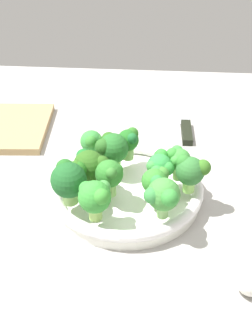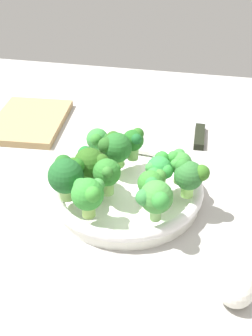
{
  "view_description": "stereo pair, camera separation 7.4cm",
  "coord_description": "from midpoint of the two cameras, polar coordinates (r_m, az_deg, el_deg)",
  "views": [
    {
      "loc": [
        -57.94,
        -3.48,
        49.02
      ],
      "look_at": [
        2.61,
        1.39,
        6.74
      ],
      "focal_mm": 45.07,
      "sensor_mm": 36.0,
      "label": 1
    },
    {
      "loc": [
        -56.9,
        -10.8,
        49.02
      ],
      "look_at": [
        2.61,
        1.39,
        6.74
      ],
      "focal_mm": 45.07,
      "sensor_mm": 36.0,
      "label": 2
    }
  ],
  "objects": [
    {
      "name": "broccoli_floret_9",
      "position": [
        0.66,
        -7.43,
        -3.97
      ],
      "size": [
        5.55,
        5.38,
        6.91
      ],
      "color": "#9FCE63",
      "rests_on": "bowl"
    },
    {
      "name": "broccoli_floret_7",
      "position": [
        0.71,
        -5.21,
        -1.05
      ],
      "size": [
        4.9,
        4.75,
        6.68
      ],
      "color": "#84B45D",
      "rests_on": "bowl"
    },
    {
      "name": "bowl",
      "position": [
        0.77,
        -2.76,
        -3.06
      ],
      "size": [
        27.96,
        27.96,
        3.74
      ],
      "color": "white",
      "rests_on": "ground_plane"
    },
    {
      "name": "broccoli_floret_0",
      "position": [
        0.74,
        4.25,
        1.04
      ],
      "size": [
        4.84,
        4.48,
        6.16
      ],
      "color": "#84C05E",
      "rests_on": "bowl"
    },
    {
      "name": "knife",
      "position": [
        1.01,
        5.96,
        6.01
      ],
      "size": [
        26.65,
        2.97,
        1.5
      ],
      "color": "silver",
      "rests_on": "ground_plane"
    },
    {
      "name": "broccoli_floret_10",
      "position": [
        0.65,
        1.82,
        -3.86
      ],
      "size": [
        6.04,
        5.76,
        7.08
      ],
      "color": "#8FC972",
      "rests_on": "bowl"
    },
    {
      "name": "broccoli_floret_3",
      "position": [
        0.7,
        -10.65,
        -1.49
      ],
      "size": [
        6.35,
        5.98,
        7.53
      ],
      "color": "#92C367",
      "rests_on": "bowl"
    },
    {
      "name": "broccoli_floret_8",
      "position": [
        0.78,
        -4.67,
        2.61
      ],
      "size": [
        5.87,
        6.09,
        6.77
      ],
      "color": "#76BF50",
      "rests_on": "bowl"
    },
    {
      "name": "ground_plane",
      "position": [
        0.77,
        -1.89,
        -6.17
      ],
      "size": [
        130.0,
        130.0,
        2.5
      ],
      "primitive_type": "cube",
      "color": "#A7A5A0"
    },
    {
      "name": "broccoli_floret_4",
      "position": [
        0.69,
        0.99,
        -1.84
      ],
      "size": [
        5.16,
        4.55,
        6.16
      ],
      "color": "#A3D271",
      "rests_on": "bowl"
    },
    {
      "name": "broccoli_floret_1",
      "position": [
        0.73,
        1.74,
        0.06
      ],
      "size": [
        5.32,
        4.82,
        6.18
      ],
      "color": "#9BD074",
      "rests_on": "bowl"
    },
    {
      "name": "broccoli_floret_11",
      "position": [
        0.71,
        5.87,
        -0.46
      ],
      "size": [
        4.97,
        5.88,
        6.75
      ],
      "color": "#99DA66",
      "rests_on": "bowl"
    },
    {
      "name": "broccoli_floret_2",
      "position": [
        0.74,
        -7.79,
        0.26
      ],
      "size": [
        5.81,
        6.51,
        6.48
      ],
      "color": "#83CD59",
      "rests_on": "bowl"
    },
    {
      "name": "cutting_board",
      "position": [
        1.03,
        -17.08,
        5.23
      ],
      "size": [
        22.67,
        17.71,
        1.6
      ],
      "primitive_type": "cube",
      "rotation": [
        0.0,
        0.0,
        0.07
      ],
      "color": "tan",
      "rests_on": "ground_plane"
    },
    {
      "name": "broccoli_floret_5",
      "position": [
        0.82,
        -7.22,
        3.41
      ],
      "size": [
        4.96,
        4.43,
        5.26
      ],
      "color": "#7FB056",
      "rests_on": "bowl"
    },
    {
      "name": "broccoli_floret_6",
      "position": [
        0.8,
        -2.26,
        3.63
      ],
      "size": [
        4.19,
        4.11,
        6.25
      ],
      "color": "#78B159",
      "rests_on": "bowl"
    },
    {
      "name": "garlic_bulb",
      "position": [
        0.63,
        13.34,
        -14.45
      ],
      "size": [
        5.11,
        5.11,
        5.11
      ],
      "primitive_type": "sphere",
      "color": "white",
      "rests_on": "ground_plane"
    }
  ]
}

